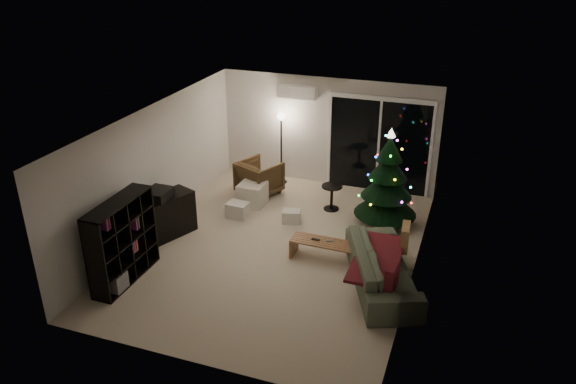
% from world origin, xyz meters
% --- Properties ---
extents(room, '(6.50, 7.51, 2.60)m').
position_xyz_m(room, '(0.46, 1.49, 1.02)').
color(room, beige).
rests_on(room, ground).
extents(bookshelf, '(0.71, 1.50, 1.46)m').
position_xyz_m(bookshelf, '(-2.25, -1.79, 0.73)').
color(bookshelf, black).
rests_on(bookshelf, floor).
extents(media_cabinet, '(0.98, 1.43, 0.84)m').
position_xyz_m(media_cabinet, '(-2.25, -0.34, 0.42)').
color(media_cabinet, black).
rests_on(media_cabinet, floor).
extents(stereo, '(0.42, 0.50, 0.18)m').
position_xyz_m(stereo, '(-2.25, -0.34, 0.93)').
color(stereo, black).
rests_on(stereo, media_cabinet).
extents(armchair, '(1.09, 1.11, 0.77)m').
position_xyz_m(armchair, '(-1.24, 2.16, 0.39)').
color(armchair, '#42311D').
rests_on(armchair, floor).
extents(ottoman, '(0.55, 0.55, 0.49)m').
position_xyz_m(ottoman, '(-1.17, 1.58, 0.24)').
color(ottoman, beige).
rests_on(ottoman, floor).
extents(cardboard_box_a, '(0.45, 0.35, 0.31)m').
position_xyz_m(cardboard_box_a, '(-1.23, 0.95, 0.15)').
color(cardboard_box_a, beige).
rests_on(cardboard_box_a, floor).
extents(cardboard_box_b, '(0.42, 0.36, 0.25)m').
position_xyz_m(cardboard_box_b, '(-0.11, 1.10, 0.13)').
color(cardboard_box_b, beige).
rests_on(cardboard_box_b, floor).
extents(side_table, '(0.55, 0.55, 0.55)m').
position_xyz_m(side_table, '(0.50, 1.93, 0.27)').
color(side_table, black).
rests_on(side_table, floor).
extents(floor_lamp, '(0.26, 0.26, 1.64)m').
position_xyz_m(floor_lamp, '(-0.99, 2.91, 0.82)').
color(floor_lamp, black).
rests_on(floor_lamp, floor).
extents(sofa, '(1.71, 2.48, 0.67)m').
position_xyz_m(sofa, '(2.05, -0.53, 0.34)').
color(sofa, '#52574A').
rests_on(sofa, floor).
extents(sofa_throw, '(0.72, 1.66, 0.06)m').
position_xyz_m(sofa_throw, '(1.95, -0.53, 0.49)').
color(sofa_throw, maroon).
rests_on(sofa_throw, sofa).
extents(cushion_a, '(0.17, 0.45, 0.44)m').
position_xyz_m(cushion_a, '(2.30, 0.12, 0.61)').
color(cushion_a, tan).
rests_on(cushion_a, sofa).
extents(cushion_b, '(0.16, 0.45, 0.44)m').
position_xyz_m(cushion_b, '(2.30, -1.18, 0.61)').
color(cushion_b, maroon).
rests_on(cushion_b, sofa).
extents(coffee_table, '(1.19, 0.44, 0.37)m').
position_xyz_m(coffee_table, '(0.91, -0.08, 0.19)').
color(coffee_table, '#A16B3E').
rests_on(coffee_table, floor).
extents(remote_a, '(0.15, 0.04, 0.02)m').
position_xyz_m(remote_a, '(0.76, -0.08, 0.38)').
color(remote_a, black).
rests_on(remote_a, coffee_table).
extents(remote_b, '(0.14, 0.08, 0.02)m').
position_xyz_m(remote_b, '(1.01, -0.03, 0.38)').
color(remote_b, slate).
rests_on(remote_b, coffee_table).
extents(christmas_tree, '(1.42, 1.42, 2.02)m').
position_xyz_m(christmas_tree, '(1.69, 1.66, 1.01)').
color(christmas_tree, black).
rests_on(christmas_tree, floor).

